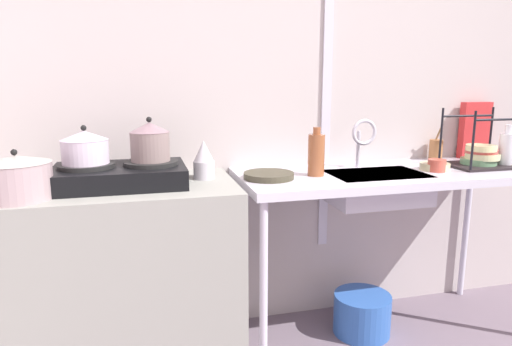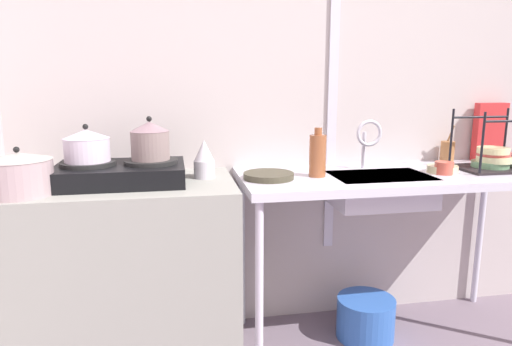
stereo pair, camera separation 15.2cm
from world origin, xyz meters
name	(u,v)px [view 1 (the left image)]	position (x,y,z in m)	size (l,w,h in m)	color
wall_back	(354,74)	(0.00, 1.86, 1.37)	(4.46, 0.10, 2.74)	#BCB0AE
wall_metal_strip	(328,47)	(-0.19, 1.80, 1.51)	(0.05, 0.01, 2.19)	silver
counter_concrete	(123,280)	(-1.28, 1.52, 0.44)	(1.03, 0.59, 0.88)	gray
counter_sink	(387,184)	(0.03, 1.52, 0.81)	(1.52, 0.59, 0.88)	silver
stove	(120,175)	(-1.26, 1.52, 0.93)	(0.56, 0.37, 0.10)	black
pot_on_left_burner	(85,147)	(-1.40, 1.52, 1.06)	(0.20, 0.20, 0.16)	silver
pot_on_right_burner	(150,142)	(-1.13, 1.52, 1.07)	(0.17, 0.17, 0.19)	gray
pot_beside_stove	(17,177)	(-1.64, 1.37, 0.97)	(0.26, 0.26, 0.20)	#A88F93
percolator	(204,160)	(-0.89, 1.57, 0.97)	(0.10, 0.10, 0.18)	#BEB8C3
sink_basin	(376,188)	(-0.05, 1.47, 0.81)	(0.47, 0.32, 0.15)	silver
faucet	(363,135)	(-0.06, 1.62, 1.05)	(0.14, 0.08, 0.26)	silver
frying_pan	(269,175)	(-0.60, 1.49, 0.90)	(0.24, 0.24, 0.03)	#3E392A
dish_rack	(481,156)	(0.58, 1.51, 0.94)	(0.34, 0.27, 0.31)	black
cup_by_rack	(437,165)	(0.27, 1.44, 0.91)	(0.09, 0.09, 0.06)	#C3503E
small_bowl_on_drainboard	(435,166)	(0.28, 1.48, 0.90)	(0.15, 0.15, 0.04)	beige
bottle_by_sink	(316,154)	(-0.36, 1.50, 0.98)	(0.08, 0.08, 0.23)	brown
bottle_by_rack	(507,149)	(0.71, 1.47, 0.97)	(0.08, 0.08, 0.22)	white
cereal_box	(475,130)	(0.74, 1.77, 1.04)	(0.18, 0.05, 0.33)	red
utensil_jar	(436,149)	(0.48, 1.75, 0.94)	(0.07, 0.08, 0.21)	#A1673B
bucket_on_floor	(362,314)	(-0.07, 1.52, 0.11)	(0.30, 0.30, 0.22)	#2E5BAF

